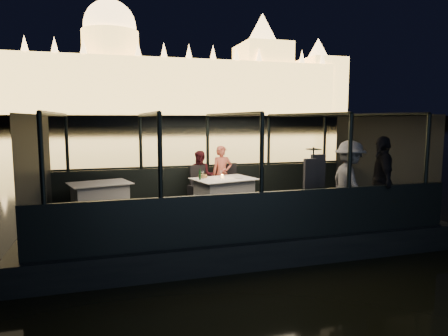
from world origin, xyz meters
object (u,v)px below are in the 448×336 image
object	(u,v)px
person_woman_coral	(222,174)
person_man_maroon	(201,174)
chair_port_left	(199,187)
passenger_dark	(381,184)
dining_table_central	(224,194)
wine_bottle	(200,173)
chair_port_right	(231,185)
dining_table_aft	(100,197)
coat_stand	(313,183)
passenger_stripe	(349,184)

from	to	relation	value
person_woman_coral	person_man_maroon	size ratio (longest dim) A/B	1.10
chair_port_left	passenger_dark	world-z (taller)	passenger_dark
dining_table_central	wine_bottle	xyz separation A→B (m)	(-0.60, 0.00, 0.53)
chair_port_left	person_man_maroon	world-z (taller)	person_man_maroon
wine_bottle	dining_table_central	bearing A→B (deg)	-0.03
chair_port_left	chair_port_right	world-z (taller)	chair_port_right
dining_table_aft	coat_stand	world-z (taller)	coat_stand
person_woman_coral	person_man_maroon	world-z (taller)	person_woman_coral
person_woman_coral	person_man_maroon	distance (m)	0.56
dining_table_central	dining_table_aft	bearing A→B (deg)	171.10
dining_table_central	passenger_stripe	bearing A→B (deg)	-44.37
passenger_stripe	person_man_maroon	bearing A→B (deg)	45.86
chair_port_right	wine_bottle	distance (m)	1.41
chair_port_left	passenger_stripe	world-z (taller)	passenger_stripe
person_woman_coral	passenger_dark	world-z (taller)	passenger_dark
dining_table_central	chair_port_right	xyz separation A→B (m)	(0.43, 0.83, 0.06)
coat_stand	person_woman_coral	world-z (taller)	coat_stand
chair_port_right	person_man_maroon	world-z (taller)	person_man_maroon
dining_table_aft	coat_stand	xyz separation A→B (m)	(4.23, -2.40, 0.51)
chair_port_left	wine_bottle	world-z (taller)	wine_bottle
chair_port_left	chair_port_right	size ratio (longest dim) A/B	0.99
dining_table_aft	passenger_dark	distance (m)	6.28
chair_port_right	dining_table_central	bearing A→B (deg)	-127.16
passenger_stripe	passenger_dark	world-z (taller)	passenger_dark
coat_stand	wine_bottle	bearing A→B (deg)	134.80
person_man_maroon	dining_table_central	bearing A→B (deg)	-47.87
dining_table_central	passenger_dark	xyz separation A→B (m)	(2.75, -2.26, 0.47)
person_man_maroon	passenger_dark	bearing A→B (deg)	-23.05
passenger_dark	person_woman_coral	bearing A→B (deg)	-117.02
person_man_maroon	wine_bottle	world-z (taller)	person_man_maroon
passenger_stripe	passenger_dark	distance (m)	0.67
dining_table_central	person_woman_coral	bearing A→B (deg)	76.98
dining_table_aft	chair_port_left	distance (m)	2.46
coat_stand	wine_bottle	size ratio (longest dim) A/B	6.20
chair_port_right	passenger_dark	xyz separation A→B (m)	(2.32, -3.09, 0.40)
coat_stand	wine_bottle	world-z (taller)	coat_stand
chair_port_left	passenger_stripe	size ratio (longest dim) A/B	0.56
person_woman_coral	dining_table_aft	bearing A→B (deg)	-170.15
dining_table_central	coat_stand	world-z (taller)	coat_stand
chair_port_right	passenger_dark	distance (m)	3.88
dining_table_central	chair_port_left	size ratio (longest dim) A/B	1.46
dining_table_central	passenger_stripe	size ratio (longest dim) A/B	0.82
dining_table_central	coat_stand	bearing A→B (deg)	-55.61
person_man_maroon	passenger_stripe	xyz separation A→B (m)	(2.45, -3.07, 0.10)
passenger_dark	coat_stand	bearing A→B (deg)	-78.17
chair_port_right	coat_stand	distance (m)	2.95
person_woman_coral	dining_table_central	bearing A→B (deg)	-101.56
passenger_stripe	passenger_dark	size ratio (longest dim) A/B	0.95
person_man_maroon	passenger_stripe	distance (m)	3.93
coat_stand	person_woman_coral	xyz separation A→B (m)	(-1.12, 2.86, -0.15)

